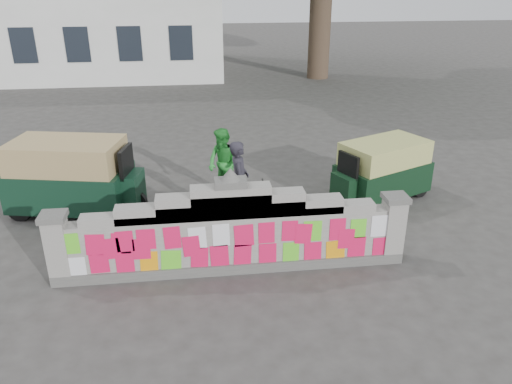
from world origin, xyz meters
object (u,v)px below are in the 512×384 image
at_px(cyclist_rider, 239,191).
at_px(pedestrian, 223,164).
at_px(cyclist_bike, 240,206).
at_px(rickshaw_right, 381,169).
at_px(rickshaw_left, 73,176).

xyz_separation_m(cyclist_rider, pedestrian, (-0.24, 1.65, 0.01)).
relative_size(cyclist_rider, pedestrian, 0.99).
distance_m(cyclist_bike, rickshaw_right, 3.70).
xyz_separation_m(rickshaw_left, rickshaw_right, (7.17, -0.17, -0.14)).
relative_size(cyclist_bike, rickshaw_right, 0.72).
distance_m(cyclist_bike, cyclist_rider, 0.35).
bearing_deg(cyclist_rider, cyclist_bike, 93.06).
bearing_deg(cyclist_bike, pedestrian, 11.18).
relative_size(cyclist_bike, cyclist_rider, 1.12).
distance_m(cyclist_bike, rickshaw_left, 3.88).
relative_size(cyclist_rider, rickshaw_right, 0.64).
relative_size(pedestrian, rickshaw_right, 0.65).
bearing_deg(cyclist_rider, rickshaw_left, 73.58).
bearing_deg(pedestrian, cyclist_bike, -31.10).
xyz_separation_m(cyclist_bike, rickshaw_right, (3.52, 1.12, 0.24)).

